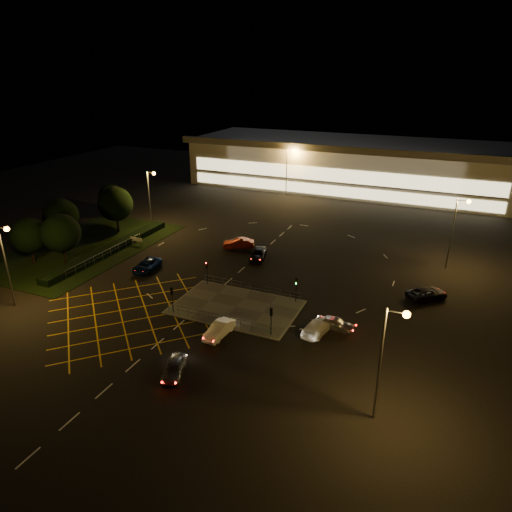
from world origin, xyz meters
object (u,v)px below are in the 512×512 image
at_px(car_right_silver, 335,323).
at_px(car_far_dkgrey, 258,254).
at_px(signal_se, 271,316).
at_px(car_near_silver, 174,368).
at_px(signal_sw, 172,294).
at_px(signal_nw, 207,268).
at_px(car_queue_white, 219,330).
at_px(car_approach_white, 318,327).
at_px(car_left_blue, 147,265).
at_px(car_circ_red, 239,243).
at_px(car_east_grey, 427,294).
at_px(signal_ne, 296,284).

bearing_deg(car_right_silver, car_far_dkgrey, 49.56).
bearing_deg(signal_se, car_near_silver, 59.47).
height_order(signal_se, car_far_dkgrey, signal_se).
distance_m(signal_sw, signal_nw, 7.99).
distance_m(car_queue_white, car_right_silver, 12.38).
bearing_deg(car_far_dkgrey, signal_sw, -111.31).
xyz_separation_m(car_far_dkgrey, car_approach_white, (13.76, -16.16, -0.02)).
bearing_deg(signal_nw, car_left_blue, 175.70).
bearing_deg(signal_nw, car_queue_white, -55.22).
height_order(car_left_blue, car_circ_red, car_circ_red).
bearing_deg(car_near_silver, signal_nw, 90.24).
relative_size(signal_nw, car_right_silver, 0.79).
bearing_deg(car_near_silver, car_east_grey, 31.54).
height_order(signal_nw, car_circ_red, signal_nw).
relative_size(car_east_grey, car_approach_white, 1.05).
distance_m(car_left_blue, car_east_grey, 36.78).
distance_m(signal_nw, signal_ne, 12.00).
relative_size(signal_nw, car_near_silver, 0.74).
relative_size(signal_nw, car_far_dkgrey, 0.62).
bearing_deg(car_circ_red, signal_se, 8.03).
bearing_deg(car_left_blue, car_queue_white, -40.65).
relative_size(car_queue_white, car_far_dkgrey, 0.86).
bearing_deg(signal_nw, car_near_silver, -70.10).
height_order(signal_nw, car_left_blue, signal_nw).
xyz_separation_m(signal_se, car_right_silver, (5.79, 3.98, -1.68)).
xyz_separation_m(signal_se, car_circ_red, (-13.93, 21.34, -1.58)).
distance_m(car_queue_white, car_east_grey, 25.86).
height_order(car_queue_white, car_east_grey, car_queue_white).
relative_size(car_near_silver, car_right_silver, 1.06).
bearing_deg(signal_ne, car_queue_white, -116.01).
relative_size(car_near_silver, car_east_grey, 0.82).
distance_m(signal_nw, car_near_silver, 18.75).
xyz_separation_m(signal_sw, car_circ_red, (-1.93, 21.34, -1.58)).
bearing_deg(car_queue_white, car_left_blue, 151.59).
height_order(car_right_silver, car_approach_white, car_approach_white).
xyz_separation_m(car_near_silver, car_approach_white, (9.93, 12.08, -0.01)).
bearing_deg(car_circ_red, car_east_grey, 52.52).
xyz_separation_m(car_far_dkgrey, car_east_grey, (23.73, -3.50, -0.02)).
distance_m(signal_se, car_circ_red, 25.54).
relative_size(signal_se, car_left_blue, 0.61).
height_order(signal_se, car_east_grey, signal_se).
relative_size(signal_nw, car_approach_white, 0.64).
height_order(signal_ne, car_near_silver, signal_ne).
relative_size(car_circ_red, car_approach_white, 0.97).
height_order(signal_ne, car_queue_white, signal_ne).
height_order(signal_sw, car_near_silver, signal_sw).
bearing_deg(signal_se, car_approach_white, -149.67).
relative_size(car_queue_white, car_circ_red, 0.92).
bearing_deg(car_far_dkgrey, car_approach_white, -63.21).
xyz_separation_m(signal_nw, car_east_grey, (26.25, 7.18, -1.65)).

